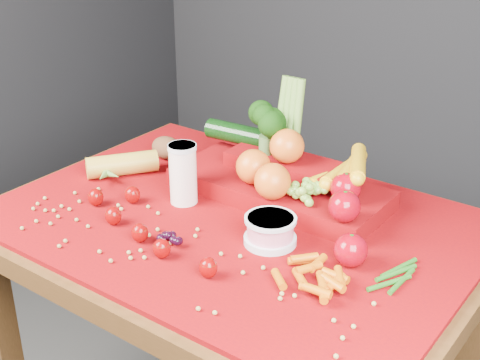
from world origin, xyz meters
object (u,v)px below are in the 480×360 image
Objects in this scene: milk_glass at (183,172)px; produce_mound at (286,174)px; table at (235,259)px; yogurt_bowl at (270,229)px.

produce_mound reaches higher than milk_glass.
milk_glass reaches higher than table.
milk_glass is 1.30× the size of yogurt_bowl.
produce_mound reaches higher than table.
table is 1.87× the size of produce_mound.
yogurt_bowl is 0.22m from produce_mound.
table is at bearing 1.89° from milk_glass.
produce_mound is at bearing 114.14° from yogurt_bowl.
milk_glass reaches higher than yogurt_bowl.
yogurt_bowl is 0.19× the size of produce_mound.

